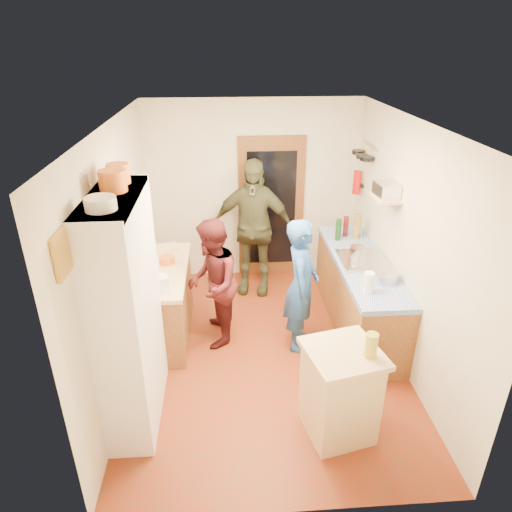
{
  "coord_description": "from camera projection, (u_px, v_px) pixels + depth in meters",
  "views": [
    {
      "loc": [
        -0.41,
        -4.29,
        3.32
      ],
      "look_at": [
        -0.1,
        0.15,
        1.17
      ],
      "focal_mm": 32.0,
      "sensor_mm": 36.0,
      "label": 1
    }
  ],
  "objects": [
    {
      "name": "floor",
      "position": [
        265.0,
        352.0,
        5.33
      ],
      "size": [
        3.0,
        4.0,
        0.02
      ],
      "primitive_type": "cube",
      "color": "maroon",
      "rests_on": "ground"
    },
    {
      "name": "ceiling",
      "position": [
        268.0,
        122.0,
        4.19
      ],
      "size": [
        3.0,
        4.0,
        0.02
      ],
      "primitive_type": "cube",
      "color": "silver",
      "rests_on": "ground"
    },
    {
      "name": "wall_back",
      "position": [
        254.0,
        192.0,
        6.56
      ],
      "size": [
        3.0,
        0.02,
        2.6
      ],
      "primitive_type": "cube",
      "color": "beige",
      "rests_on": "ground"
    },
    {
      "name": "wall_front",
      "position": [
        294.0,
        382.0,
        2.95
      ],
      "size": [
        3.0,
        0.02,
        2.6
      ],
      "primitive_type": "cube",
      "color": "beige",
      "rests_on": "ground"
    },
    {
      "name": "wall_left",
      "position": [
        120.0,
        255.0,
        4.66
      ],
      "size": [
        0.02,
        4.0,
        2.6
      ],
      "primitive_type": "cube",
      "color": "beige",
      "rests_on": "ground"
    },
    {
      "name": "wall_right",
      "position": [
        407.0,
        247.0,
        4.85
      ],
      "size": [
        0.02,
        4.0,
        2.6
      ],
      "primitive_type": "cube",
      "color": "beige",
      "rests_on": "ground"
    },
    {
      "name": "door_frame",
      "position": [
        271.0,
        209.0,
        6.65
      ],
      "size": [
        0.95,
        0.06,
        2.1
      ],
      "primitive_type": "cube",
      "color": "brown",
      "rests_on": "ground"
    },
    {
      "name": "door_glass",
      "position": [
        271.0,
        209.0,
        6.62
      ],
      "size": [
        0.7,
        0.02,
        1.7
      ],
      "primitive_type": "cube",
      "color": "black",
      "rests_on": "door_frame"
    },
    {
      "name": "hutch_body",
      "position": [
        129.0,
        314.0,
        4.05
      ],
      "size": [
        0.4,
        1.2,
        2.2
      ],
      "primitive_type": "cube",
      "color": "white",
      "rests_on": "ground"
    },
    {
      "name": "hutch_top_shelf",
      "position": [
        112.0,
        198.0,
        3.57
      ],
      "size": [
        0.4,
        1.14,
        0.04
      ],
      "primitive_type": "cube",
      "color": "white",
      "rests_on": "hutch_body"
    },
    {
      "name": "plate_stack",
      "position": [
        101.0,
        204.0,
        3.25
      ],
      "size": [
        0.23,
        0.23,
        0.09
      ],
      "primitive_type": "cylinder",
      "color": "white",
      "rests_on": "hutch_top_shelf"
    },
    {
      "name": "orange_pot_a",
      "position": [
        113.0,
        181.0,
        3.62
      ],
      "size": [
        0.22,
        0.22,
        0.17
      ],
      "primitive_type": "cylinder",
      "color": "orange",
      "rests_on": "hutch_top_shelf"
    },
    {
      "name": "orange_pot_b",
      "position": [
        118.0,
        174.0,
        3.82
      ],
      "size": [
        0.19,
        0.19,
        0.17
      ],
      "primitive_type": "cylinder",
      "color": "orange",
      "rests_on": "hutch_top_shelf"
    },
    {
      "name": "left_counter_base",
      "position": [
        163.0,
        304.0,
        5.47
      ],
      "size": [
        0.6,
        1.4,
        0.85
      ],
      "primitive_type": "cube",
      "color": "#935F30",
      "rests_on": "ground"
    },
    {
      "name": "left_counter_top",
      "position": [
        159.0,
        271.0,
        5.27
      ],
      "size": [
        0.64,
        1.44,
        0.05
      ],
      "primitive_type": "cube",
      "color": "#D6BB82",
      "rests_on": "left_counter_base"
    },
    {
      "name": "toaster",
      "position": [
        157.0,
        285.0,
        4.75
      ],
      "size": [
        0.27,
        0.22,
        0.17
      ],
      "primitive_type": "cube",
      "rotation": [
        0.0,
        0.0,
        0.35
      ],
      "color": "white",
      "rests_on": "left_counter_top"
    },
    {
      "name": "kettle",
      "position": [
        153.0,
        266.0,
        5.14
      ],
      "size": [
        0.18,
        0.18,
        0.16
      ],
      "primitive_type": "cylinder",
      "rotation": [
        0.0,
        0.0,
        0.27
      ],
      "color": "white",
      "rests_on": "left_counter_top"
    },
    {
      "name": "orange_bowl",
      "position": [
        167.0,
        260.0,
        5.38
      ],
      "size": [
        0.2,
        0.2,
        0.08
      ],
      "primitive_type": "cylinder",
      "rotation": [
        0.0,
        0.0,
        0.12
      ],
      "color": "orange",
      "rests_on": "left_counter_top"
    },
    {
      "name": "chopping_board",
      "position": [
        166.0,
        247.0,
        5.77
      ],
      "size": [
        0.34,
        0.27,
        0.02
      ],
      "primitive_type": "cube",
      "rotation": [
        0.0,
        0.0,
        0.19
      ],
      "color": "#D6BB82",
      "rests_on": "left_counter_top"
    },
    {
      "name": "right_counter_base",
      "position": [
        358.0,
        295.0,
        5.67
      ],
      "size": [
        0.6,
        2.2,
        0.84
      ],
      "primitive_type": "cube",
      "color": "#935F30",
      "rests_on": "ground"
    },
    {
      "name": "right_counter_top",
      "position": [
        362.0,
        263.0,
        5.47
      ],
      "size": [
        0.62,
        2.22,
        0.06
      ],
      "primitive_type": "cube",
      "color": "#1244A5",
      "rests_on": "right_counter_base"
    },
    {
      "name": "hob",
      "position": [
        363.0,
        260.0,
        5.42
      ],
      "size": [
        0.55,
        0.58,
        0.04
      ],
      "primitive_type": "cube",
      "color": "silver",
      "rests_on": "right_counter_top"
    },
    {
      "name": "pot_on_hob",
      "position": [
        358.0,
        252.0,
        5.43
      ],
      "size": [
        0.2,
        0.2,
        0.13
      ],
      "primitive_type": "cylinder",
      "color": "silver",
      "rests_on": "hob"
    },
    {
      "name": "bottle_a",
      "position": [
        338.0,
        230.0,
        5.95
      ],
      "size": [
        0.08,
        0.08,
        0.29
      ],
      "primitive_type": "cylinder",
      "rotation": [
        0.0,
        0.0,
        -0.11
      ],
      "color": "#143F14",
      "rests_on": "right_counter_top"
    },
    {
      "name": "bottle_b",
      "position": [
        346.0,
        226.0,
        6.07
      ],
      "size": [
        0.08,
        0.08,
        0.27
      ],
      "primitive_type": "cylinder",
      "rotation": [
        0.0,
        0.0,
        -0.15
      ],
      "color": "#591419",
      "rests_on": "right_counter_top"
    },
    {
      "name": "bottle_c",
      "position": [
        357.0,
        226.0,
        5.99
      ],
      "size": [
        0.1,
        0.1,
        0.34
      ],
      "primitive_type": "cylinder",
      "rotation": [
        0.0,
        0.0,
        -0.21
      ],
      "color": "olive",
      "rests_on": "right_counter_top"
    },
    {
      "name": "paper_towel",
      "position": [
        369.0,
        283.0,
        4.73
      ],
      "size": [
        0.12,
        0.12,
        0.23
      ],
      "primitive_type": "cylinder",
      "rotation": [
        0.0,
        0.0,
        0.14
      ],
      "color": "white",
      "rests_on": "right_counter_top"
    },
    {
      "name": "mixing_bowl",
      "position": [
        385.0,
        277.0,
        4.98
      ],
      "size": [
        0.31,
        0.31,
        0.11
      ],
      "primitive_type": "cylinder",
      "rotation": [
        0.0,
        0.0,
        0.11
      ],
      "color": "silver",
      "rests_on": "right_counter_top"
    },
    {
      "name": "island_base",
      "position": [
        339.0,
        394.0,
        4.08
      ],
      "size": [
        0.66,
        0.66,
        0.86
      ],
      "primitive_type": "cube",
      "rotation": [
        0.0,
        0.0,
        0.23
      ],
      "color": "#D6BB82",
      "rests_on": "ground"
    },
    {
      "name": "island_top",
      "position": [
        344.0,
        353.0,
        3.88
      ],
      "size": [
        0.75,
        0.75,
        0.05
      ],
      "primitive_type": "cube",
      "rotation": [
        0.0,
        0.0,
        0.23
      ],
      "color": "#D6BB82",
      "rests_on": "island_base"
    },
    {
      "name": "cutting_board",
      "position": [
        336.0,
        350.0,
        3.91
      ],
      "size": [
        0.41,
        0.35,
        0.02
      ],
      "primitive_type": "cube",
      "rotation": [
        0.0,
        0.0,
        0.23
      ],
      "color": "white",
      "rests_on": "island_top"
    },
    {
      "name": "oil_jar",
      "position": [
        371.0,
        345.0,
        3.77
      ],
      "size": [
        0.13,
        0.13,
        0.21
      ],
      "primitive_type": "cylinder",
      "rotation": [
        0.0,
        0.0,
        0.23
      ],
      "color": "#AD9E2D",
      "rests_on": "island_top"
    },
    {
      "name": "pan_rail",
      "position": [
        369.0,
        145.0,
        5.89
      ],
      "size": [
        0.02,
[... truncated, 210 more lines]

